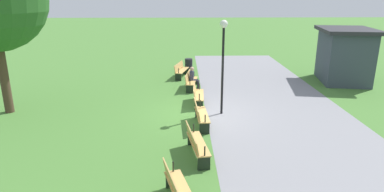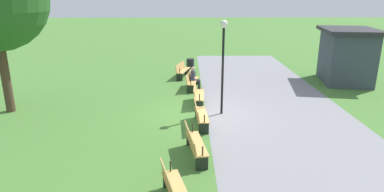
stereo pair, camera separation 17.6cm
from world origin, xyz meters
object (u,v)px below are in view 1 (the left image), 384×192
bench_1 (190,80)px  bench_5 (178,189)px  bench_0 (181,70)px  bench_2 (197,94)px  trash_bin (189,65)px  kiosk (344,55)px  person_seated (193,77)px  lamp_post (223,50)px  bench_3 (200,114)px  bench_4 (196,143)px

bench_1 → bench_5: bearing=5.9°
bench_0 → bench_5: (13.10, 0.00, 0.00)m
bench_2 → bench_0: bearing=-168.3°
trash_bin → kiosk: 9.55m
person_seated → trash_bin: (-4.30, -0.18, -0.22)m
lamp_post → bench_3: bearing=-36.8°
bench_0 → person_seated: bearing=30.0°
bench_1 → bench_3: bearing=11.7°
bench_3 → person_seated: (-5.36, -0.11, 0.16)m
trash_bin → kiosk: kiosk is taller
bench_1 → bench_3: (5.28, 0.27, 0.00)m
kiosk → bench_3: bearing=-43.1°
bench_2 → bench_3: same height
bench_1 → bench_3: same height
person_seated → bench_4: bearing=7.7°
bench_1 → bench_5: 10.52m
bench_3 → bench_5: bearing=-11.7°
bench_5 → person_seated: person_seated is taller
bench_4 → bench_1: bearing=171.2°
bench_4 → lamp_post: bearing=153.6°
person_seated → trash_bin: size_ratio=1.46×
bench_5 → trash_bin: bearing=163.4°
bench_0 → person_seated: person_seated is taller
bench_4 → trash_bin: bench_4 is taller
bench_0 → kiosk: kiosk is taller
bench_5 → kiosk: kiosk is taller
kiosk → bench_2: bearing=-55.8°
trash_bin → bench_5: bearing=-2.0°
bench_0 → bench_3: bearing=20.5°
bench_3 → kiosk: (-6.64, 8.69, 1.11)m
bench_4 → person_seated: person_seated is taller
bench_1 → person_seated: person_seated is taller
lamp_post → kiosk: (-5.32, 7.70, -1.18)m
trash_bin → bench_2: bearing=2.4°
person_seated → lamp_post: 4.69m
lamp_post → bench_5: bearing=-15.3°
bench_2 → bench_4: same height
bench_0 → bench_1: 2.65m
bench_4 → person_seated: (-7.99, 0.16, 0.16)m
bench_0 → kiosk: 9.64m
lamp_post → trash_bin: size_ratio=4.83×
bench_2 → bench_3: size_ratio=1.00×
bench_2 → lamp_post: (1.32, 0.99, 2.29)m
bench_4 → lamp_post: (-3.96, 1.26, 2.29)m
bench_0 → kiosk: bearing=97.3°
bench_5 → bench_4: bearing=153.7°
bench_5 → bench_3: bearing=156.6°
bench_0 → bench_2: same height
bench_1 → lamp_post: 4.74m
bench_0 → trash_bin: bench_0 is taller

